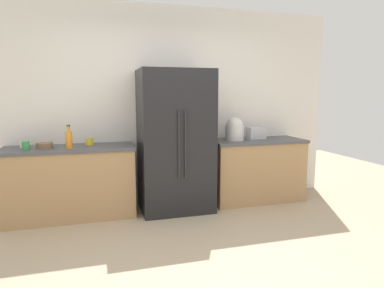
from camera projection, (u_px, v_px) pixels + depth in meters
The scene contains 12 objects.
ground_plane at pixel (201, 259), 3.19m from camera, with size 10.10×10.10×0.00m, color tan.
kitchen_back_panel at pixel (161, 106), 4.76m from camera, with size 5.05×0.10×2.71m, color silver.
counter_left at pixel (71, 182), 4.22m from camera, with size 1.56×0.61×0.89m.
counter_right at pixel (256, 170), 4.91m from camera, with size 1.34×0.61×0.89m.
refrigerator at pixel (175, 141), 4.45m from camera, with size 0.92×0.73×1.84m.
toaster at pixel (256, 133), 4.91m from camera, with size 0.25×0.17×0.17m, color silver.
rice_cooker at pixel (235, 129), 4.74m from camera, with size 0.26×0.26×0.32m.
bottle_a at pixel (69, 139), 4.03m from camera, with size 0.08×0.08×0.28m.
cup_a at pixel (26, 146), 3.93m from camera, with size 0.08×0.08×0.10m, color green.
cup_b at pixel (89, 142), 4.31m from camera, with size 0.09×0.09×0.09m, color yellow.
cup_c at pixel (24, 145), 4.11m from camera, with size 0.09×0.09×0.07m, color white.
bowl_a at pixel (45, 145), 4.07m from camera, with size 0.19×0.19×0.06m, color brown.
Camera 1 is at (-0.92, -2.85, 1.52)m, focal length 31.87 mm.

